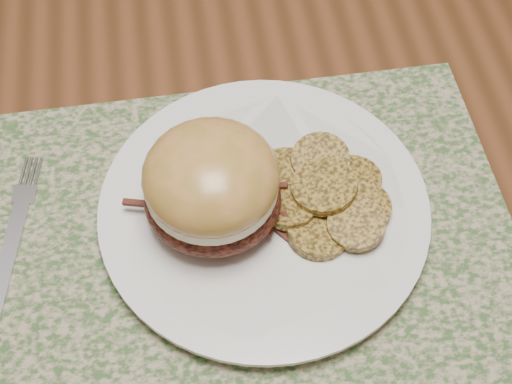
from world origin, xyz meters
TOP-DOWN VIEW (x-y plane):
  - ground at (0.00, 0.00)m, footprint 3.50×3.50m
  - placemat at (0.26, -0.26)m, footprint 0.45×0.33m
  - dinner_plate at (0.28, -0.24)m, footprint 0.26×0.26m
  - pork_sandwich at (0.24, -0.24)m, footprint 0.13×0.13m
  - roasted_potatoes at (0.33, -0.24)m, footprint 0.13×0.13m
  - fork at (0.07, -0.23)m, footprint 0.05×0.16m

SIDE VIEW (x-z plane):
  - ground at x=0.00m, z-range 0.00..0.00m
  - placemat at x=0.26m, z-range 0.75..0.75m
  - fork at x=0.07m, z-range 0.75..0.76m
  - dinner_plate at x=0.28m, z-range 0.75..0.77m
  - roasted_potatoes at x=0.33m, z-range 0.76..0.79m
  - pork_sandwich at x=0.24m, z-range 0.77..0.85m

